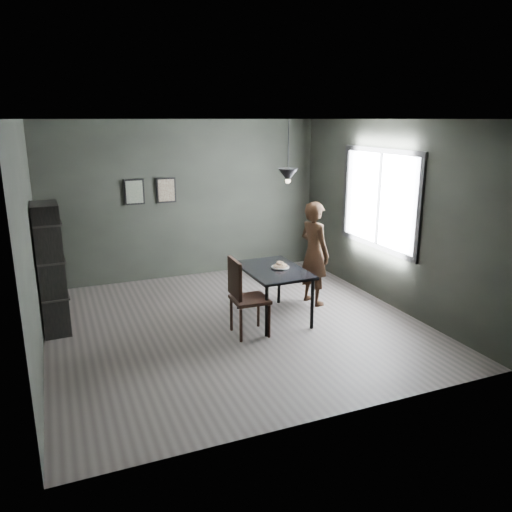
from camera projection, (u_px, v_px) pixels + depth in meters
name	position (u px, v px, depth m)	size (l,w,h in m)	color
ground	(235.00, 324.00, 7.05)	(5.00, 5.00, 0.00)	#3A3532
back_wall	(186.00, 200.00, 8.91)	(5.00, 0.10, 2.80)	black
ceiling	(232.00, 119.00, 6.31)	(5.00, 5.00, 0.02)	silver
window_assembly	(379.00, 199.00, 7.71)	(0.04, 1.96, 1.56)	white
cafe_table	(274.00, 274.00, 7.09)	(0.80, 1.20, 0.75)	black
white_plate	(280.00, 268.00, 7.10)	(0.23, 0.23, 0.01)	white
donut_pile	(280.00, 265.00, 7.09)	(0.21, 0.21, 0.09)	beige
woman	(314.00, 253.00, 7.67)	(0.59, 0.39, 1.61)	black
wood_chair	(243.00, 292.00, 6.54)	(0.47, 0.47, 1.06)	black
shelf_unit	(51.00, 269.00, 6.60)	(0.33, 0.59, 1.76)	black
pendant_lamp	(288.00, 175.00, 6.91)	(0.28, 0.28, 0.86)	black
framed_print_left	(134.00, 192.00, 8.50)	(0.34, 0.04, 0.44)	black
framed_print_right	(166.00, 190.00, 8.70)	(0.34, 0.04, 0.44)	black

